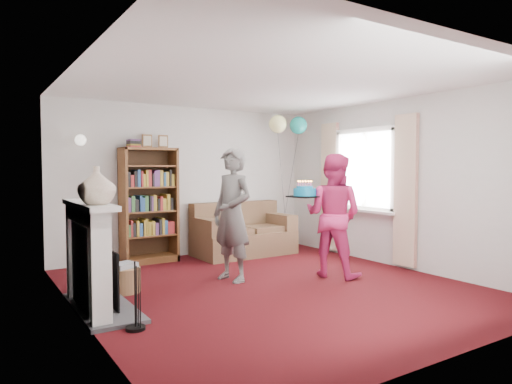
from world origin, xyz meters
TOP-DOWN VIEW (x-y plane):
  - ground at (0.00, 0.00)m, footprint 5.00×5.00m
  - wall_back at (0.00, 2.51)m, footprint 4.50×0.02m
  - wall_left at (-2.26, 0.00)m, footprint 0.02×5.00m
  - wall_right at (2.26, 0.00)m, footprint 0.02×5.00m
  - ceiling at (0.00, 0.00)m, footprint 4.50×5.00m
  - fireplace at (-2.09, 0.19)m, footprint 0.55×1.80m
  - window_bay at (2.21, 0.60)m, footprint 0.14×2.02m
  - wall_sconce at (-1.75, 2.36)m, footprint 0.16×0.23m
  - bookcase at (-0.77, 2.30)m, footprint 0.85×0.42m
  - sofa at (0.80, 2.07)m, footprint 1.66×0.88m
  - wicker_basket at (-1.62, 0.74)m, footprint 0.39×0.39m
  - person_striped at (-0.25, 0.54)m, footprint 0.55×0.71m
  - person_magenta at (1.04, 0.03)m, footprint 0.92×1.00m
  - birthday_cake at (0.65, 0.17)m, footprint 0.36×0.36m
  - balloons at (1.54, 1.75)m, footprint 0.75×0.31m
  - mantel_vase at (-2.12, -0.15)m, footprint 0.44×0.44m

SIDE VIEW (x-z plane):
  - ground at x=0.00m, z-range 0.00..0.00m
  - wicker_basket at x=-1.62m, z-range -0.02..0.33m
  - sofa at x=0.80m, z-range -0.11..0.77m
  - fireplace at x=-2.09m, z-range -0.05..1.07m
  - person_magenta at x=1.04m, z-range 0.00..1.67m
  - person_striped at x=-0.25m, z-range 0.00..1.73m
  - bookcase at x=-0.77m, z-range -0.12..1.88m
  - birthday_cake at x=0.65m, z-range 1.04..1.26m
  - window_bay at x=2.21m, z-range 0.10..2.30m
  - wall_back at x=0.00m, z-range 0.00..2.50m
  - wall_left at x=-2.26m, z-range 0.00..2.50m
  - wall_right at x=2.26m, z-range 0.00..2.50m
  - mantel_vase at x=-2.12m, z-range 1.12..1.49m
  - wall_sconce at x=-1.75m, z-range 1.80..1.96m
  - balloons at x=1.54m, z-range 1.36..3.08m
  - ceiling at x=0.00m, z-range 2.50..2.51m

